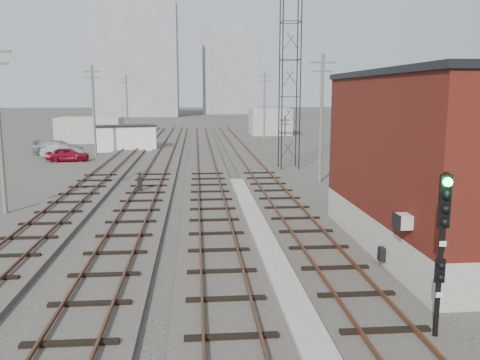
{
  "coord_description": "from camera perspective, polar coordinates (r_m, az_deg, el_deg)",
  "views": [
    {
      "loc": [
        -2.32,
        -7.35,
        6.33
      ],
      "look_at": [
        -0.25,
        16.54,
        2.2
      ],
      "focal_mm": 38.0,
      "sensor_mm": 36.0,
      "label": 1
    }
  ],
  "objects": [
    {
      "name": "site_trailer",
      "position": [
        57.75,
        -12.76,
        4.65
      ],
      "size": [
        7.12,
        4.32,
        2.79
      ],
      "rotation": [
        0.0,
        0.0,
        0.23
      ],
      "color": "white",
      "rests_on": "ground"
    },
    {
      "name": "shed_right",
      "position": [
        78.3,
        3.38,
        6.59
      ],
      "size": [
        6.0,
        6.0,
        4.0
      ],
      "primitive_type": "cube",
      "color": "gray",
      "rests_on": "ground"
    },
    {
      "name": "car_silver",
      "position": [
        53.1,
        -19.34,
        3.08
      ],
      "size": [
        3.95,
        1.38,
        1.3
      ],
      "primitive_type": "imported",
      "rotation": [
        0.0,
        0.0,
        1.57
      ],
      "color": "#929598",
      "rests_on": "ground"
    },
    {
      "name": "utility_pole_right_b",
      "position": [
        65.96,
        2.76,
        8.43
      ],
      "size": [
        1.8,
        0.24,
        9.0
      ],
      "color": "#595147",
      "rests_on": "ground"
    },
    {
      "name": "apartment_left",
      "position": [
        143.48,
        -11.53,
        13.05
      ],
      "size": [
        22.0,
        14.0,
        30.0
      ],
      "primitive_type": "cube",
      "color": "gray",
      "rests_on": "ground"
    },
    {
      "name": "platform_curb",
      "position": [
        22.41,
        2.48,
        -6.3
      ],
      "size": [
        0.9,
        28.0,
        0.26
      ],
      "primitive_type": "cube",
      "color": "gray",
      "rests_on": "ground"
    },
    {
      "name": "track_mid_left",
      "position": [
        46.88,
        -8.81,
        2.03
      ],
      "size": [
        3.2,
        90.0,
        0.39
      ],
      "color": "#332D28",
      "rests_on": "ground"
    },
    {
      "name": "track_mid_right",
      "position": [
        46.78,
        -3.91,
        2.1
      ],
      "size": [
        3.2,
        90.0,
        0.39
      ],
      "color": "#332D28",
      "rests_on": "ground"
    },
    {
      "name": "switch_stand",
      "position": [
        32.77,
        -11.18,
        -0.46
      ],
      "size": [
        0.33,
        0.33,
        1.3
      ],
      "rotation": [
        0.0,
        0.0,
        0.11
      ],
      "color": "black",
      "rests_on": "ground"
    },
    {
      "name": "brick_building",
      "position": [
        21.87,
        21.78,
        1.98
      ],
      "size": [
        6.54,
        12.2,
        7.22
      ],
      "color": "gray",
      "rests_on": "ground"
    },
    {
      "name": "ground",
      "position": [
        67.69,
        -2.98,
        4.4
      ],
      "size": [
        320.0,
        320.0,
        0.0
      ],
      "primitive_type": "plane",
      "color": "#282621",
      "rests_on": "ground"
    },
    {
      "name": "shed_left",
      "position": [
        68.89,
        -16.48,
        5.44
      ],
      "size": [
        8.0,
        5.0,
        3.2
      ],
      "primitive_type": "cube",
      "color": "gray",
      "rests_on": "ground"
    },
    {
      "name": "track_right",
      "position": [
        47.02,
        0.97,
        2.17
      ],
      "size": [
        3.2,
        90.0,
        0.39
      ],
      "color": "#332D28",
      "rests_on": "ground"
    },
    {
      "name": "apartment_right",
      "position": [
        157.83,
        -1.23,
        12.2
      ],
      "size": [
        16.0,
        12.0,
        26.0
      ],
      "primitive_type": "cube",
      "color": "gray",
      "rests_on": "ground"
    },
    {
      "name": "car_red",
      "position": [
        50.03,
        -18.75,
        2.74
      ],
      "size": [
        3.93,
        1.8,
        1.31
      ],
      "primitive_type": "imported",
      "rotation": [
        0.0,
        0.0,
        1.64
      ],
      "color": "maroon",
      "rests_on": "ground"
    },
    {
      "name": "car_grey",
      "position": [
        55.74,
        -19.71,
        3.46
      ],
      "size": [
        5.38,
        2.66,
        1.5
      ],
      "primitive_type": "imported",
      "rotation": [
        0.0,
        0.0,
        1.46
      ],
      "color": "gray",
      "rests_on": "ground"
    },
    {
      "name": "utility_pole_left_b",
      "position": [
        53.36,
        -16.11,
        7.75
      ],
      "size": [
        1.8,
        0.24,
        9.0
      ],
      "color": "#595147",
      "rests_on": "ground"
    },
    {
      "name": "utility_pole_left_c",
      "position": [
        78.04,
        -12.59,
        8.42
      ],
      "size": [
        1.8,
        0.24,
        9.0
      ],
      "color": "#595147",
      "rests_on": "ground"
    },
    {
      "name": "signal_mast",
      "position": [
        13.58,
        21.73,
        -6.62
      ],
      "size": [
        0.4,
        0.42,
        4.44
      ],
      "color": "gray",
      "rests_on": "ground"
    },
    {
      "name": "utility_pole_right_a",
      "position": [
        36.47,
        9.12,
        7.24
      ],
      "size": [
        1.8,
        0.24,
        9.0
      ],
      "color": "#595147",
      "rests_on": "ground"
    },
    {
      "name": "lattice_tower",
      "position": [
        43.09,
        5.61,
        11.28
      ],
      "size": [
        1.6,
        1.6,
        15.0
      ],
      "color": "black",
      "rests_on": "ground"
    },
    {
      "name": "track_left",
      "position": [
        47.32,
        -13.65,
        1.94
      ],
      "size": [
        3.2,
        90.0,
        0.39
      ],
      "color": "#332D28",
      "rests_on": "ground"
    }
  ]
}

